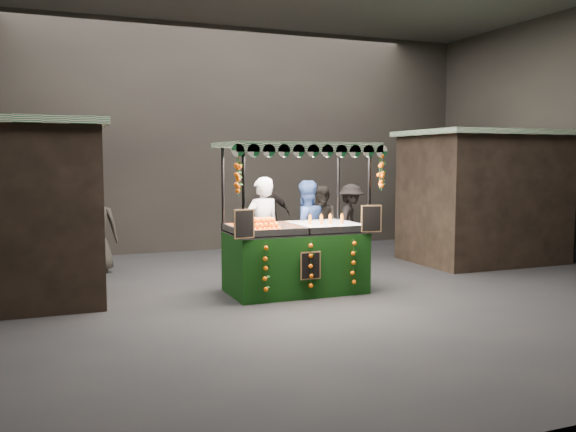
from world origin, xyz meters
name	(u,v)px	position (x,y,z in m)	size (l,w,h in m)	color
ground	(311,294)	(0.00, 0.00, 0.00)	(12.00, 12.00, 0.00)	black
market_hall	(312,68)	(0.00, 0.00, 3.38)	(12.10, 10.10, 5.05)	black
neighbour_stall_right	(483,196)	(4.40, 1.50, 1.31)	(3.00, 2.20, 2.60)	black
juice_stall	(297,247)	(-0.18, 0.16, 0.71)	(2.36, 1.39, 2.29)	black
vendor_grey	(262,230)	(-0.43, 1.03, 0.88)	(0.72, 0.56, 1.75)	gray
vendor_blue	(305,229)	(0.41, 1.20, 0.84)	(0.84, 0.67, 1.68)	navy
shopper_0	(8,230)	(-4.28, 1.94, 0.94)	(0.82, 0.74, 1.89)	#282420
shopper_1	(323,225)	(1.33, 2.44, 0.76)	(0.94, 0.92, 1.52)	#292421
shopper_2	(268,214)	(0.80, 4.17, 0.83)	(1.02, 0.53, 1.67)	#2D2624
shopper_3	(351,221)	(2.20, 2.94, 0.76)	(1.06, 1.13, 1.53)	black
shopper_4	(95,228)	(-2.92, 3.01, 0.82)	(0.83, 0.57, 1.64)	black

